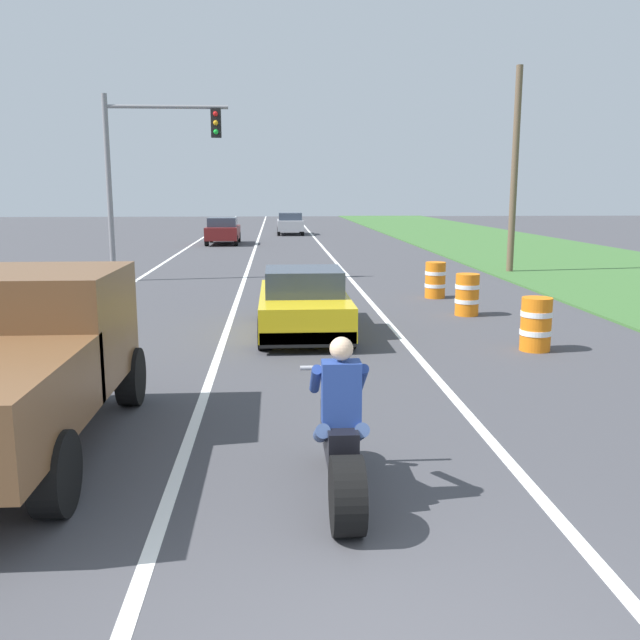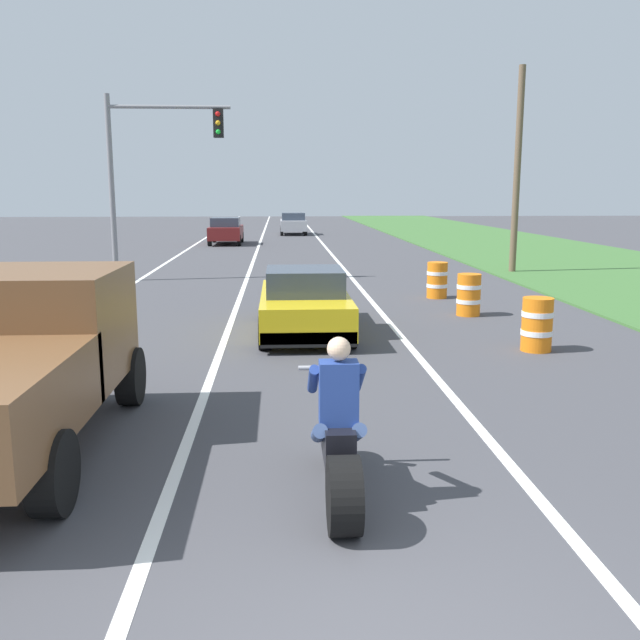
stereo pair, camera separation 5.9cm
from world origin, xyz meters
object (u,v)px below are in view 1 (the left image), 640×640
(construction_barrel_far, at_px, (435,280))
(construction_barrel_mid, at_px, (467,294))
(motorcycle_with_rider, at_px, (341,444))
(sports_car_yellow, at_px, (303,303))
(construction_barrel_nearest, at_px, (536,324))
(pickup_truck_left_lane_brown, at_px, (16,358))
(distant_car_far_ahead, at_px, (223,230))
(traffic_light_mast_near, at_px, (145,159))
(distant_car_further_ahead, at_px, (290,223))

(construction_barrel_far, bearing_deg, construction_barrel_mid, -87.37)
(motorcycle_with_rider, height_order, sports_car_yellow, motorcycle_with_rider)
(sports_car_yellow, distance_m, construction_barrel_nearest, 4.67)
(construction_barrel_mid, bearing_deg, sports_car_yellow, -155.48)
(pickup_truck_left_lane_brown, xyz_separation_m, construction_barrel_far, (7.34, 11.14, -0.60))
(construction_barrel_mid, distance_m, distant_car_far_ahead, 24.46)
(construction_barrel_far, bearing_deg, traffic_light_mast_near, 153.16)
(sports_car_yellow, bearing_deg, pickup_truck_left_lane_brown, -117.98)
(construction_barrel_nearest, xyz_separation_m, distant_car_far_ahead, (-7.76, 27.02, 0.27))
(construction_barrel_mid, bearing_deg, distant_car_further_ahead, 96.29)
(distant_car_far_ahead, bearing_deg, construction_barrel_far, -70.21)
(sports_car_yellow, height_order, distant_car_further_ahead, distant_car_further_ahead)
(motorcycle_with_rider, xyz_separation_m, distant_car_further_ahead, (0.45, 41.89, 0.18))
(distant_car_far_ahead, xyz_separation_m, distant_car_further_ahead, (3.98, 8.72, 0.00))
(sports_car_yellow, height_order, construction_barrel_mid, sports_car_yellow)
(construction_barrel_mid, bearing_deg, construction_barrel_nearest, -86.13)
(traffic_light_mast_near, relative_size, construction_barrel_far, 6.00)
(motorcycle_with_rider, distance_m, construction_barrel_far, 13.25)
(construction_barrel_far, bearing_deg, pickup_truck_left_lane_brown, -123.40)
(construction_barrel_mid, distance_m, construction_barrel_far, 2.78)
(distant_car_further_ahead, bearing_deg, construction_barrel_nearest, -83.97)
(construction_barrel_nearest, distance_m, distant_car_far_ahead, 28.12)
(sports_car_yellow, relative_size, construction_barrel_nearest, 4.30)
(motorcycle_with_rider, relative_size, sports_car_yellow, 0.51)
(sports_car_yellow, relative_size, construction_barrel_far, 4.30)
(construction_barrel_nearest, xyz_separation_m, construction_barrel_mid, (-0.25, 3.75, 0.00))
(traffic_light_mast_near, bearing_deg, sports_car_yellow, -62.04)
(motorcycle_with_rider, relative_size, distant_car_far_ahead, 0.55)
(sports_car_yellow, xyz_separation_m, construction_barrel_mid, (4.00, 1.82, -0.13))
(motorcycle_with_rider, bearing_deg, distant_car_further_ahead, 89.38)
(traffic_light_mast_near, xyz_separation_m, construction_barrel_nearest, (9.01, -10.89, -3.45))
(sports_car_yellow, distance_m, distant_car_far_ahead, 25.34)
(traffic_light_mast_near, distance_m, construction_barrel_nearest, 14.55)
(sports_car_yellow, height_order, pickup_truck_left_lane_brown, pickup_truck_left_lane_brown)
(traffic_light_mast_near, relative_size, construction_barrel_mid, 6.00)
(traffic_light_mast_near, height_order, construction_barrel_nearest, traffic_light_mast_near)
(motorcycle_with_rider, height_order, pickup_truck_left_lane_brown, pickup_truck_left_lane_brown)
(sports_car_yellow, relative_size, distant_car_far_ahead, 1.08)
(construction_barrel_far, bearing_deg, motorcycle_with_rider, -106.91)
(construction_barrel_mid, relative_size, construction_barrel_far, 1.00)
(sports_car_yellow, distance_m, pickup_truck_left_lane_brown, 7.42)
(motorcycle_with_rider, height_order, construction_barrel_far, motorcycle_with_rider)
(distant_car_far_ahead, height_order, distant_car_further_ahead, same)
(motorcycle_with_rider, height_order, traffic_light_mast_near, traffic_light_mast_near)
(construction_barrel_nearest, relative_size, construction_barrel_mid, 1.00)
(traffic_light_mast_near, xyz_separation_m, distant_car_further_ahead, (5.23, 24.85, -3.18))
(distant_car_further_ahead, bearing_deg, construction_barrel_mid, -83.71)
(traffic_light_mast_near, distance_m, distant_car_further_ahead, 25.60)
(sports_car_yellow, bearing_deg, motorcycle_with_rider, -89.87)
(pickup_truck_left_lane_brown, xyz_separation_m, traffic_light_mast_near, (-1.29, 15.51, 2.85))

